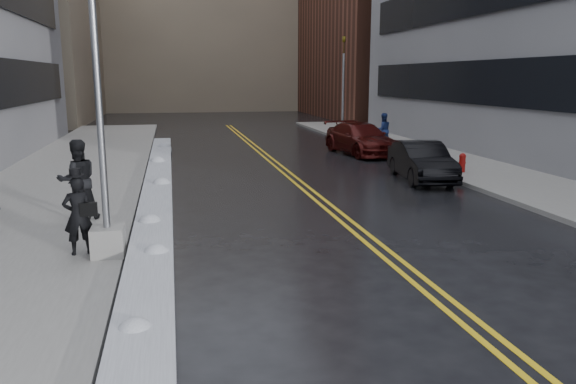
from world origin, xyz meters
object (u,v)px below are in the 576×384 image
pedestrian_east (383,130)px  car_black (422,161)px  pedestrian_b (78,180)px  car_maroon (361,139)px  lamppost (101,140)px  pedestrian_fedora (78,216)px  fire_hydrant (462,162)px  traffic_signal (343,83)px

pedestrian_east → car_black: pedestrian_east is taller
car_black → pedestrian_east: bearing=85.4°
pedestrian_b → car_maroon: (11.54, 11.49, -0.42)m
lamppost → pedestrian_fedora: 1.68m
pedestrian_east → car_maroon: bearing=38.9°
lamppost → pedestrian_east: 20.27m
fire_hydrant → car_maroon: size_ratio=0.14×
fire_hydrant → traffic_signal: bearing=92.0°
lamppost → pedestrian_b: size_ratio=3.69×
lamppost → pedestrian_b: (-1.02, 3.25, -1.35)m
pedestrian_east → car_maroon: pedestrian_east is taller
lamppost → traffic_signal: 24.98m
fire_hydrant → pedestrian_fedora: size_ratio=0.45×
fire_hydrant → pedestrian_b: size_ratio=0.35×
pedestrian_east → lamppost: bearing=52.5°
pedestrian_fedora → pedestrian_b: pedestrian_b is taller
traffic_signal → car_maroon: 7.82m
fire_hydrant → traffic_signal: size_ratio=0.12×
traffic_signal → pedestrian_fedora: bearing=-119.6°
pedestrian_b → lamppost: bearing=88.1°
pedestrian_fedora → pedestrian_b: size_ratio=0.79×
pedestrian_fedora → pedestrian_b: (-0.44, 3.04, 0.22)m
pedestrian_fedora → car_black: (10.89, 7.15, -0.25)m
car_black → car_maroon: size_ratio=0.82×
lamppost → pedestrian_fedora: (-0.58, 0.21, -1.57)m
fire_hydrant → car_maroon: 6.98m
traffic_signal → pedestrian_b: bearing=-124.4°
pedestrian_b → car_maroon: bearing=-154.4°
fire_hydrant → pedestrian_east: size_ratio=0.41×
traffic_signal → pedestrian_east: traffic_signal is taller
traffic_signal → pedestrian_fedora: traffic_signal is taller
fire_hydrant → traffic_signal: (-0.50, 14.00, 2.85)m
pedestrian_fedora → car_maroon: (11.09, 14.53, -0.20)m
pedestrian_east → traffic_signal: bearing=-86.5°
pedestrian_fedora → pedestrian_b: bearing=-96.8°
traffic_signal → pedestrian_b: (-12.82, -18.75, -2.22)m
pedestrian_b → fire_hydrant: bearing=-179.7°
fire_hydrant → car_black: (-1.99, -0.63, 0.17)m
pedestrian_east → car_black: 8.96m
car_black → traffic_signal: bearing=91.8°
lamppost → car_black: (10.31, 7.37, -1.82)m
traffic_signal → car_maroon: size_ratio=1.14×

